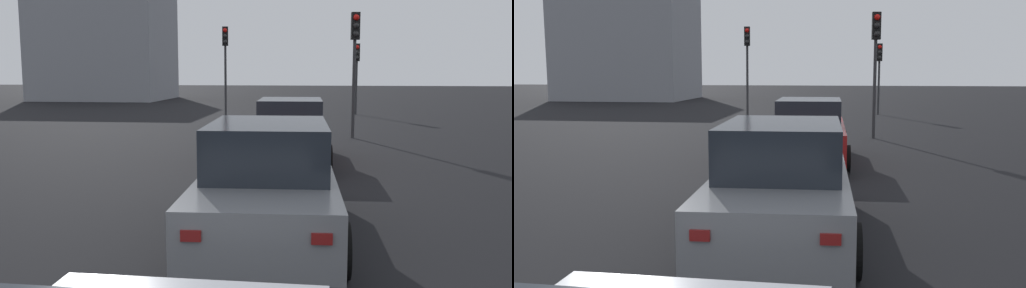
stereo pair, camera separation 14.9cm
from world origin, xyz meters
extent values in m
cube|color=maroon|center=(10.56, -0.19, 0.61)|extent=(4.80, 1.86, 0.70)
cube|color=#1E232B|center=(10.32, -0.20, 1.28)|extent=(2.18, 1.58, 0.65)
cylinder|color=black|center=(12.05, -1.02, 0.32)|extent=(0.65, 0.24, 0.64)
cylinder|color=black|center=(12.01, 0.71, 0.32)|extent=(0.65, 0.24, 0.64)
cylinder|color=black|center=(9.11, -1.10, 0.32)|extent=(0.65, 0.24, 0.64)
cylinder|color=black|center=(9.06, 0.63, 0.32)|extent=(0.65, 0.24, 0.64)
cube|color=red|center=(8.18, -0.88, 0.73)|extent=(0.04, 0.20, 0.11)
cube|color=red|center=(8.15, 0.36, 0.73)|extent=(0.04, 0.20, 0.11)
cube|color=slate|center=(4.22, -0.23, 0.61)|extent=(4.86, 1.91, 0.71)
cube|color=#1E232B|center=(3.98, -0.24, 1.30)|extent=(2.21, 1.60, 0.66)
cylinder|color=black|center=(5.74, -1.04, 0.32)|extent=(0.65, 0.24, 0.64)
cylinder|color=black|center=(5.68, 0.69, 0.32)|extent=(0.65, 0.24, 0.64)
cylinder|color=black|center=(2.77, -1.15, 0.32)|extent=(0.65, 0.24, 0.64)
cylinder|color=black|center=(2.71, 0.58, 0.32)|extent=(0.65, 0.24, 0.64)
cube|color=maroon|center=(1.83, -0.94, 0.74)|extent=(0.04, 0.20, 0.11)
cube|color=maroon|center=(1.79, 0.30, 0.74)|extent=(0.04, 0.20, 0.11)
cylinder|color=#2D2D30|center=(25.78, -2.83, 1.39)|extent=(0.11, 0.11, 2.77)
cube|color=black|center=(25.72, -2.83, 3.22)|extent=(0.20, 0.28, 0.90)
sphere|color=red|center=(25.61, -2.83, 3.49)|extent=(0.20, 0.20, 0.20)
sphere|color=black|center=(25.61, -2.83, 3.22)|extent=(0.20, 0.20, 0.20)
sphere|color=black|center=(25.61, -2.83, 2.95)|extent=(0.20, 0.20, 0.20)
cylinder|color=#2D2D30|center=(15.64, -2.06, 1.66)|extent=(0.11, 0.11, 3.32)
cube|color=black|center=(15.58, -2.07, 3.77)|extent=(0.23, 0.30, 0.90)
sphere|color=red|center=(15.47, -2.08, 4.04)|extent=(0.20, 0.20, 0.20)
sphere|color=black|center=(15.47, -2.08, 3.77)|extent=(0.20, 0.20, 0.20)
sphere|color=black|center=(15.47, -2.08, 3.50)|extent=(0.20, 0.20, 0.20)
cylinder|color=#2D2D30|center=(22.92, 3.60, 1.73)|extent=(0.11, 0.11, 3.47)
cube|color=black|center=(22.86, 3.59, 3.92)|extent=(0.24, 0.31, 0.90)
sphere|color=red|center=(22.75, 3.58, 4.19)|extent=(0.20, 0.20, 0.20)
sphere|color=black|center=(22.75, 3.58, 3.92)|extent=(0.20, 0.20, 0.20)
sphere|color=black|center=(22.75, 3.58, 3.65)|extent=(0.20, 0.20, 0.20)
cube|color=gray|center=(38.91, 16.00, 4.18)|extent=(8.06, 9.69, 8.36)
camera|label=1|loc=(-3.12, -0.89, 2.31)|focal=38.10mm
camera|label=2|loc=(-3.10, -1.04, 2.31)|focal=38.10mm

